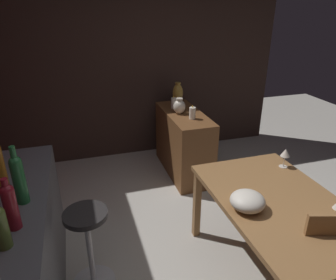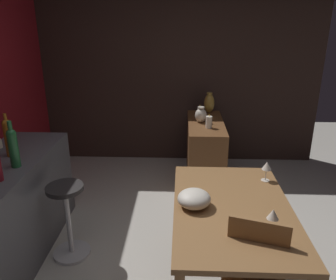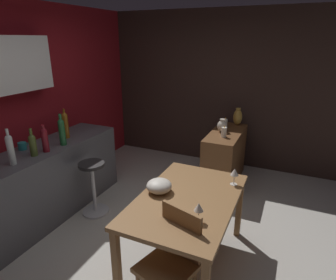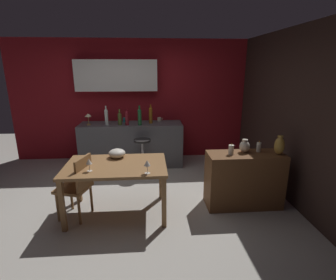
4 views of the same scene
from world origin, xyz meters
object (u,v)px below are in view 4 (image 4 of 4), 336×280
object	(u,v)px
wine_glass_right	(89,162)
wine_bottle_clear	(106,116)
cup_teal	(125,120)
vase_ceramic_ivory	(245,146)
wine_bottle_amber	(151,115)
pillar_candle_tall	(231,150)
wine_glass_left	(147,163)
vase_brass	(279,146)
bar_stool	(143,156)
chair_near_window	(78,185)
wine_bottle_ruby	(127,117)
sideboard_cabinet	(244,180)
fruit_bowl	(117,153)
pillar_candle_short	(259,147)
wine_bottle_olive	(120,118)
wine_bottle_green	(140,116)
cup_cream	(159,119)
counter_lamp	(88,116)

from	to	relation	value
wine_glass_right	wine_bottle_clear	bearing A→B (deg)	92.16
cup_teal	vase_ceramic_ivory	xyz separation A→B (m)	(1.88, -1.91, -0.03)
wine_bottle_amber	pillar_candle_tall	world-z (taller)	wine_bottle_amber
wine_glass_left	vase_brass	bearing A→B (deg)	10.69
bar_stool	vase_ceramic_ivory	bearing A→B (deg)	-39.00
chair_near_window	wine_bottle_ruby	bearing A→B (deg)	73.37
wine_glass_right	vase_ceramic_ivory	bearing A→B (deg)	9.41
chair_near_window	wine_bottle_amber	world-z (taller)	wine_bottle_amber
vase_ceramic_ivory	sideboard_cabinet	bearing A→B (deg)	-86.14
wine_glass_left	sideboard_cabinet	bearing A→B (deg)	16.45
fruit_bowl	pillar_candle_short	size ratio (longest dim) A/B	1.47
fruit_bowl	vase_ceramic_ivory	bearing A→B (deg)	-4.22
fruit_bowl	wine_bottle_amber	world-z (taller)	wine_bottle_amber
fruit_bowl	cup_teal	distance (m)	1.78
wine_bottle_olive	wine_bottle_clear	size ratio (longest dim) A/B	0.82
wine_glass_right	pillar_candle_short	xyz separation A→B (m)	(2.37, 0.36, 0.02)
sideboard_cabinet	wine_glass_right	distance (m)	2.22
wine_bottle_amber	vase_brass	xyz separation A→B (m)	(1.80, -1.87, -0.13)
bar_stool	cup_teal	xyz separation A→B (m)	(-0.37, 0.68, 0.57)
wine_glass_left	cup_teal	size ratio (longest dim) A/B	1.36
wine_bottle_olive	vase_brass	distance (m)	3.00
wine_bottle_clear	vase_brass	distance (m)	3.22
wine_bottle_green	cup_teal	world-z (taller)	wine_bottle_green
wine_bottle_ruby	pillar_candle_tall	distance (m)	2.33
bar_stool	pillar_candle_tall	size ratio (longest dim) A/B	4.23
sideboard_cabinet	cup_teal	world-z (taller)	cup_teal
chair_near_window	cup_teal	world-z (taller)	cup_teal
sideboard_cabinet	cup_cream	xyz separation A→B (m)	(-1.16, 2.02, 0.53)
vase_ceramic_ivory	fruit_bowl	bearing A→B (deg)	175.78
sideboard_cabinet	wine_glass_left	world-z (taller)	wine_glass_left
counter_lamp	chair_near_window	bearing A→B (deg)	-83.20
wine_bottle_amber	vase_brass	distance (m)	2.60
bar_stool	wine_bottle_ruby	world-z (taller)	wine_bottle_ruby
sideboard_cabinet	vase_brass	distance (m)	0.71
cup_teal	cup_cream	xyz separation A→B (m)	(0.72, 0.04, -0.00)
pillar_candle_tall	cup_cream	bearing A→B (deg)	114.63
vase_ceramic_ivory	wine_glass_right	bearing A→B (deg)	-170.59
sideboard_cabinet	chair_near_window	distance (m)	2.37
wine_glass_right	vase_brass	world-z (taller)	vase_brass
wine_glass_right	wine_bottle_ruby	world-z (taller)	wine_bottle_ruby
wine_bottle_olive	vase_brass	size ratio (longest dim) A/B	1.15
wine_glass_right	cup_cream	xyz separation A→B (m)	(0.99, 2.31, 0.07)
counter_lamp	cup_teal	bearing A→B (deg)	19.18
wine_glass_right	cup_teal	size ratio (longest dim) A/B	1.31
bar_stool	cup_cream	world-z (taller)	cup_cream
vase_ceramic_ivory	wine_bottle_clear	bearing A→B (deg)	143.55
bar_stool	wine_glass_right	world-z (taller)	wine_glass_right
wine_bottle_green	wine_bottle_amber	world-z (taller)	wine_bottle_green
cup_cream	chair_near_window	bearing A→B (deg)	-118.98
pillar_candle_short	cup_cream	bearing A→B (deg)	125.21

